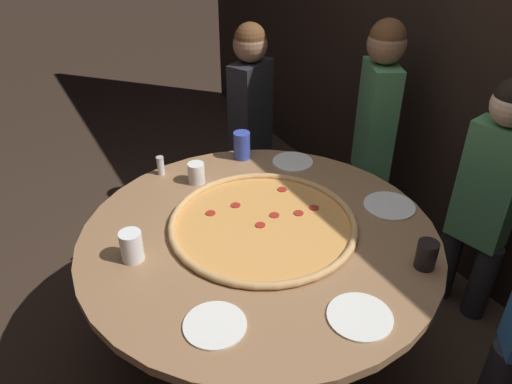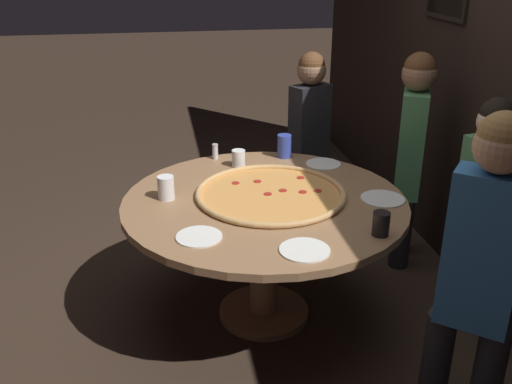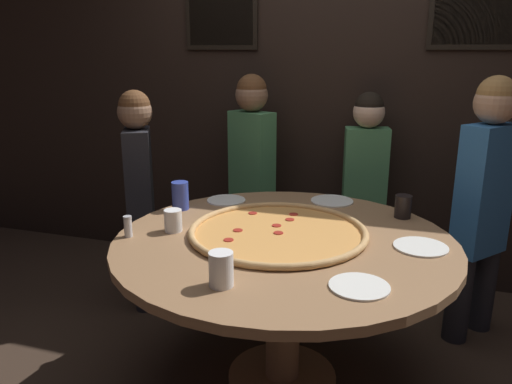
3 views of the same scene
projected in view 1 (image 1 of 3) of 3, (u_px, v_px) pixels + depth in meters
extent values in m
plane|color=#38281E|center=(259.00, 350.00, 2.52)|extent=(24.00, 24.00, 0.00)
cube|color=black|center=(509.00, 55.00, 2.37)|extent=(6.40, 0.06, 2.60)
cylinder|color=#936B47|center=(259.00, 237.00, 2.13)|extent=(1.53, 1.53, 0.04)
cylinder|color=#936B47|center=(259.00, 300.00, 2.33)|extent=(0.16, 0.16, 0.70)
cylinder|color=#936B47|center=(259.00, 347.00, 2.50)|extent=(0.52, 0.52, 0.04)
cylinder|color=#E0994C|center=(263.00, 225.00, 2.16)|extent=(0.78, 0.78, 0.01)
torus|color=tan|center=(263.00, 223.00, 2.15)|extent=(0.82, 0.82, 0.03)
cylinder|color=#A8281E|center=(260.00, 225.00, 2.14)|extent=(0.04, 0.04, 0.00)
cylinder|color=#A8281E|center=(274.00, 215.00, 2.20)|extent=(0.04, 0.04, 0.00)
cylinder|color=#A8281E|center=(282.00, 189.00, 2.38)|extent=(0.04, 0.04, 0.00)
cylinder|color=#A8281E|center=(236.00, 205.00, 2.27)|extent=(0.04, 0.04, 0.00)
cylinder|color=#A8281E|center=(299.00, 213.00, 2.22)|extent=(0.04, 0.04, 0.00)
cylinder|color=#A8281E|center=(314.00, 208.00, 2.25)|extent=(0.04, 0.04, 0.00)
cylinder|color=#A8281E|center=(211.00, 213.00, 2.22)|extent=(0.04, 0.04, 0.00)
cylinder|color=#384CB7|center=(242.00, 145.00, 2.64)|extent=(0.09, 0.09, 0.15)
cylinder|color=white|center=(196.00, 173.00, 2.44)|extent=(0.08, 0.08, 0.10)
cylinder|color=white|center=(132.00, 246.00, 1.94)|extent=(0.09, 0.09, 0.13)
cylinder|color=black|center=(426.00, 255.00, 1.91)|extent=(0.08, 0.08, 0.11)
cylinder|color=white|center=(389.00, 206.00, 2.28)|extent=(0.23, 0.23, 0.01)
cylinder|color=white|center=(215.00, 325.00, 1.68)|extent=(0.22, 0.22, 0.01)
cylinder|color=white|center=(360.00, 317.00, 1.71)|extent=(0.23, 0.23, 0.01)
cylinder|color=white|center=(293.00, 162.00, 2.63)|extent=(0.21, 0.21, 0.01)
cylinder|color=silver|center=(161.00, 167.00, 2.51)|extent=(0.04, 0.04, 0.08)
cylinder|color=#B7B7BC|center=(160.00, 158.00, 2.48)|extent=(0.04, 0.04, 0.01)
cylinder|color=#232328|center=(242.00, 196.00, 3.29)|extent=(0.16, 0.16, 0.46)
cylinder|color=#232328|center=(260.00, 183.00, 3.43)|extent=(0.16, 0.16, 0.46)
cube|color=#232328|center=(251.00, 114.00, 3.06)|extent=(0.26, 0.31, 0.64)
sphere|color=#8C664C|center=(250.00, 45.00, 2.84)|extent=(0.20, 0.20, 0.20)
sphere|color=brown|center=(250.00, 39.00, 2.82)|extent=(0.18, 0.18, 0.18)
cylinder|color=#232328|center=(368.00, 216.00, 3.08)|extent=(0.17, 0.17, 0.49)
cylinder|color=#232328|center=(360.00, 196.00, 3.26)|extent=(0.17, 0.17, 0.49)
cube|color=#4C8C59|center=(376.00, 122.00, 2.86)|extent=(0.33, 0.26, 0.68)
sphere|color=#8C664C|center=(387.00, 44.00, 2.62)|extent=(0.21, 0.21, 0.21)
sphere|color=brown|center=(388.00, 37.00, 2.60)|extent=(0.19, 0.19, 0.19)
cylinder|color=#232328|center=(482.00, 281.00, 2.61)|extent=(0.14, 0.14, 0.45)
cylinder|color=#232328|center=(447.00, 262.00, 2.74)|extent=(0.14, 0.14, 0.45)
cube|color=#4C8C59|center=(489.00, 186.00, 2.39)|extent=(0.29, 0.20, 0.63)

